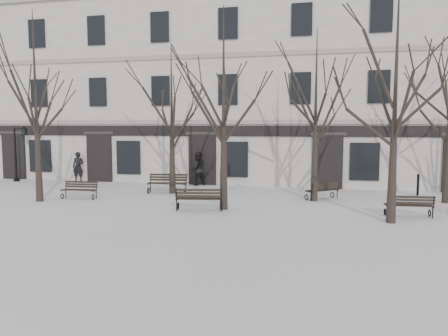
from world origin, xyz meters
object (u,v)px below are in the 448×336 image
(bench_4, at_px, (323,190))
(lamp_post, at_px, (19,149))
(tree_2, at_px, (396,67))
(bench_3, at_px, (167,183))
(bench_2, at_px, (409,205))
(bench_1, at_px, (199,198))
(tree_1, at_px, (224,83))
(tree_0, at_px, (35,83))
(bench_0, at_px, (80,189))

(bench_4, height_order, lamp_post, lamp_post)
(tree_2, height_order, bench_3, tree_2)
(bench_2, height_order, bench_4, bench_2)
(tree_2, relative_size, bench_1, 4.40)
(bench_1, xyz_separation_m, bench_3, (-2.87, 4.12, 0.02))
(tree_1, bearing_deg, tree_2, -10.22)
(tree_2, distance_m, bench_1, 8.65)
(bench_3, distance_m, bench_4, 7.67)
(tree_0, distance_m, tree_1, 8.51)
(bench_0, bearing_deg, tree_0, -146.21)
(tree_2, relative_size, bench_2, 4.96)
(tree_1, relative_size, bench_1, 4.15)
(bench_1, bearing_deg, bench_0, -24.16)
(lamp_post, bearing_deg, bench_1, -25.93)
(tree_1, xyz_separation_m, bench_2, (7.07, -0.00, -4.60))
(tree_2, height_order, lamp_post, tree_2)
(bench_1, bearing_deg, tree_1, -154.04)
(tree_0, bearing_deg, bench_4, 14.99)
(bench_1, bearing_deg, lamp_post, -35.67)
(bench_1, distance_m, lamp_post, 14.84)
(tree_0, distance_m, bench_3, 7.62)
(lamp_post, bearing_deg, bench_2, -15.41)
(bench_2, bearing_deg, tree_0, -4.62)
(tree_0, relative_size, tree_1, 1.04)
(lamp_post, bearing_deg, tree_1, -22.46)
(tree_2, distance_m, bench_4, 7.02)
(tree_2, height_order, bench_4, tree_2)
(bench_3, height_order, bench_4, bench_3)
(bench_2, bearing_deg, bench_0, -8.82)
(tree_1, distance_m, lamp_post, 15.61)
(bench_4, bearing_deg, tree_2, 76.93)
(bench_2, bearing_deg, tree_2, 50.30)
(tree_1, height_order, bench_2, tree_1)
(bench_0, bearing_deg, bench_1, -17.90)
(bench_4, xyz_separation_m, lamp_post, (-18.07, 2.56, 1.51))
(bench_0, distance_m, bench_4, 11.30)
(tree_1, bearing_deg, bench_0, 172.02)
(tree_2, relative_size, bench_0, 5.22)
(tree_2, xyz_separation_m, lamp_post, (-20.41, 6.98, -3.42))
(bench_2, height_order, bench_3, bench_3)
(bench_1, bearing_deg, tree_0, -13.98)
(tree_2, xyz_separation_m, bench_3, (-10.01, 4.64, -4.85))
(tree_1, height_order, bench_1, tree_1)
(bench_4, relative_size, lamp_post, 0.47)
(bench_4, bearing_deg, tree_0, -26.05)
(bench_0, relative_size, bench_3, 0.82)
(tree_0, distance_m, bench_1, 9.03)
(bench_0, relative_size, bench_1, 0.84)
(bench_0, relative_size, bench_4, 1.04)
(tree_2, bearing_deg, bench_3, 155.13)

